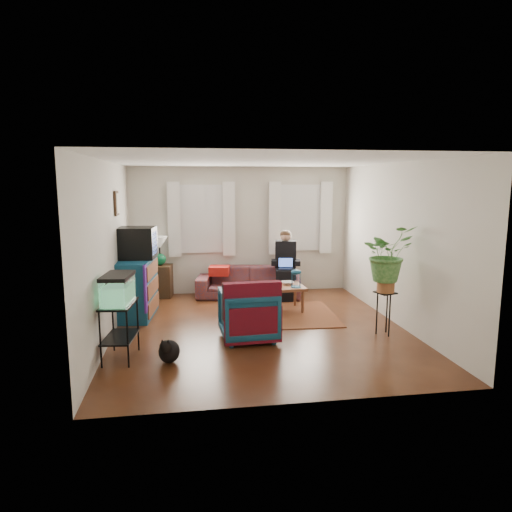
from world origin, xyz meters
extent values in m
cube|color=#4F2B14|center=(0.00, 0.00, 0.00)|extent=(4.50, 5.00, 0.01)
cube|color=white|center=(0.00, 0.00, 2.60)|extent=(4.50, 5.00, 0.01)
cube|color=silver|center=(0.00, 2.50, 1.30)|extent=(4.50, 0.01, 2.60)
cube|color=silver|center=(0.00, -2.50, 1.30)|extent=(4.50, 0.01, 2.60)
cube|color=silver|center=(-2.25, 0.00, 1.30)|extent=(0.01, 5.00, 2.60)
cube|color=silver|center=(2.25, 0.00, 1.30)|extent=(0.01, 5.00, 2.60)
cube|color=white|center=(-0.80, 2.48, 1.55)|extent=(1.08, 0.04, 1.38)
cube|color=white|center=(1.25, 2.48, 1.55)|extent=(1.08, 0.04, 1.38)
cube|color=white|center=(-0.80, 2.40, 1.55)|extent=(1.36, 0.06, 1.50)
cube|color=white|center=(1.25, 2.40, 1.55)|extent=(1.36, 0.06, 1.50)
cube|color=#3D2616|center=(-2.21, 0.85, 1.95)|extent=(0.04, 0.32, 0.40)
cube|color=brown|center=(0.41, 0.66, 0.01)|extent=(2.07, 1.69, 0.01)
imported|color=brown|center=(0.10, 2.05, 0.40)|extent=(2.17, 1.18, 0.80)
cube|color=#3D2A17|center=(-1.65, 2.33, 0.32)|extent=(0.49, 0.49, 0.65)
cube|color=#106164|center=(-1.99, 0.99, 0.50)|extent=(0.67, 1.16, 1.00)
cube|color=black|center=(-1.96, 1.09, 1.27)|extent=(0.67, 0.62, 0.53)
cube|color=black|center=(-2.00, -0.95, 0.37)|extent=(0.45, 0.71, 0.75)
cube|color=#7FD899|center=(-2.00, -0.95, 0.94)|extent=(0.40, 0.64, 0.39)
ellipsoid|color=black|center=(-1.37, -1.18, 0.18)|extent=(0.35, 0.47, 0.36)
imported|color=#12516D|center=(-0.24, -0.43, 0.41)|extent=(0.84, 0.79, 0.82)
cube|color=#9E0A0A|center=(-0.23, -0.74, 0.58)|extent=(0.83, 0.24, 0.67)
cube|color=olive|center=(0.38, 0.93, 0.23)|extent=(1.14, 0.67, 0.46)
imported|color=white|center=(0.14, 0.81, 0.51)|extent=(0.13, 0.13, 0.10)
imported|color=beige|center=(0.44, 0.75, 0.51)|extent=(0.11, 0.11, 0.09)
imported|color=white|center=(0.68, 1.04, 0.49)|extent=(0.23, 0.23, 0.05)
cylinder|color=#B21414|center=(0.07, 1.06, 0.48)|extent=(0.36, 0.36, 0.04)
cube|color=black|center=(1.82, -0.56, 0.33)|extent=(0.35, 0.35, 0.66)
imported|color=#599947|center=(1.82, -0.56, 1.12)|extent=(0.91, 0.85, 0.84)
camera|label=1|loc=(-1.11, -6.85, 2.29)|focal=32.00mm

